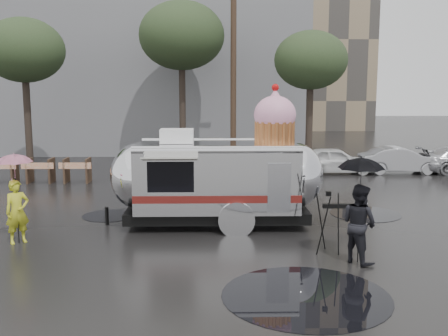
{
  "coord_description": "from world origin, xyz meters",
  "views": [
    {
      "loc": [
        1.49,
        -11.31,
        3.87
      ],
      "look_at": [
        1.81,
        3.26,
        1.62
      ],
      "focal_mm": 42.0,
      "sensor_mm": 36.0,
      "label": 1
    }
  ],
  "objects_px": {
    "tripod": "(328,217)",
    "person_right": "(359,223)",
    "airstream_trailer": "(220,175)",
    "person_left": "(17,212)"
  },
  "relations": [
    {
      "from": "airstream_trailer",
      "to": "person_right",
      "type": "height_order",
      "value": "airstream_trailer"
    },
    {
      "from": "tripod",
      "to": "person_right",
      "type": "bearing_deg",
      "value": -46.92
    },
    {
      "from": "person_left",
      "to": "tripod",
      "type": "bearing_deg",
      "value": -45.19
    },
    {
      "from": "person_right",
      "to": "tripod",
      "type": "height_order",
      "value": "person_right"
    },
    {
      "from": "person_left",
      "to": "tripod",
      "type": "height_order",
      "value": "person_left"
    },
    {
      "from": "person_right",
      "to": "airstream_trailer",
      "type": "bearing_deg",
      "value": 8.54
    },
    {
      "from": "airstream_trailer",
      "to": "person_left",
      "type": "xyz_separation_m",
      "value": [
        -5.09,
        -1.73,
        -0.62
      ]
    },
    {
      "from": "person_right",
      "to": "tripod",
      "type": "xyz_separation_m",
      "value": [
        -0.55,
        0.67,
        -0.01
      ]
    },
    {
      "from": "airstream_trailer",
      "to": "person_left",
      "type": "bearing_deg",
      "value": -161.22
    },
    {
      "from": "person_left",
      "to": "person_right",
      "type": "distance_m",
      "value": 8.28
    }
  ]
}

